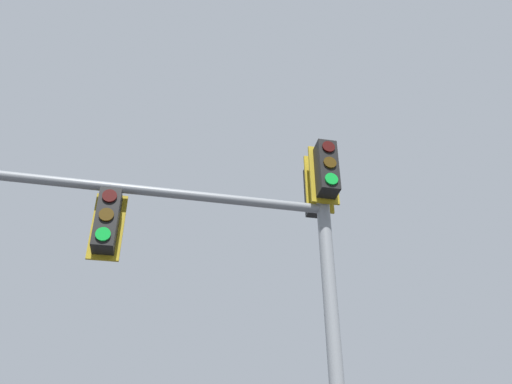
% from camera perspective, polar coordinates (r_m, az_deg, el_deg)
% --- Properties ---
extents(signal_mast_assembly, '(6.04, 1.61, 6.87)m').
position_cam_1_polar(signal_mast_assembly, '(7.78, 0.61, -6.67)').
color(signal_mast_assembly, gray).
rests_on(signal_mast_assembly, ground).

